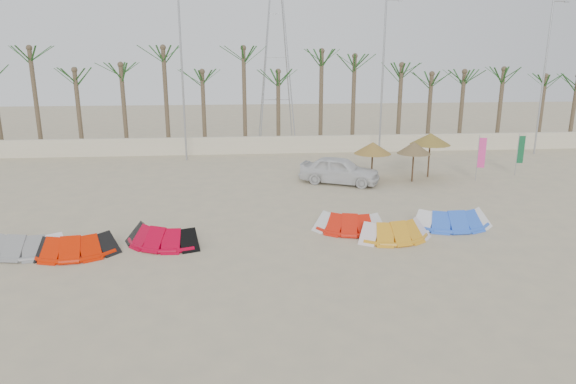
{
  "coord_description": "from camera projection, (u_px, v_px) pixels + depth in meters",
  "views": [
    {
      "loc": [
        -2.03,
        -16.41,
        7.46
      ],
      "look_at": [
        0.0,
        6.0,
        1.3
      ],
      "focal_mm": 32.0,
      "sensor_mm": 36.0,
      "label": 1
    }
  ],
  "objects": [
    {
      "name": "parasol_mid",
      "position": [
        414.0,
        148.0,
        30.01
      ],
      "size": [
        1.98,
        1.98,
        2.4
      ],
      "color": "#4C331E",
      "rests_on": "ground"
    },
    {
      "name": "parasol_left",
      "position": [
        373.0,
        148.0,
        30.58
      ],
      "size": [
        2.23,
        2.23,
        2.28
      ],
      "color": "#4C331E",
      "rests_on": "ground"
    },
    {
      "name": "ground",
      "position": [
        303.0,
        273.0,
        17.91
      ],
      "size": [
        120.0,
        120.0,
        0.0
      ],
      "primitive_type": "plane",
      "color": "#C2B18B",
      "rests_on": "ground"
    },
    {
      "name": "parasol_right",
      "position": [
        430.0,
        139.0,
        31.02
      ],
      "size": [
        2.44,
        2.44,
        2.73
      ],
      "color": "#4C331E",
      "rests_on": "ground"
    },
    {
      "name": "kite_grey",
      "position": [
        25.0,
        241.0,
        19.76
      ],
      "size": [
        3.56,
        2.04,
        0.9
      ],
      "color": "gray",
      "rests_on": "ground"
    },
    {
      "name": "flag_pink",
      "position": [
        481.0,
        154.0,
        30.33
      ],
      "size": [
        0.44,
        0.14,
        2.75
      ],
      "color": "#A5A8AD",
      "rests_on": "ground"
    },
    {
      "name": "kite_blue",
      "position": [
        450.0,
        217.0,
        22.68
      ],
      "size": [
        3.45,
        1.61,
        0.9
      ],
      "color": "blue",
      "rests_on": "ground"
    },
    {
      "name": "flag_green",
      "position": [
        520.0,
        151.0,
        31.69
      ],
      "size": [
        0.45,
        0.04,
        2.62
      ],
      "color": "#A5A8AD",
      "rests_on": "ground"
    },
    {
      "name": "car",
      "position": [
        340.0,
        170.0,
        29.91
      ],
      "size": [
        5.0,
        3.66,
        1.58
      ],
      "primitive_type": "imported",
      "rotation": [
        0.0,
        0.0,
        1.13
      ],
      "color": "silver",
      "rests_on": "ground"
    },
    {
      "name": "kite_red_left",
      "position": [
        75.0,
        243.0,
        19.59
      ],
      "size": [
        3.36,
        1.81,
        0.9
      ],
      "color": "red",
      "rests_on": "ground"
    },
    {
      "name": "kite_red_mid",
      "position": [
        162.0,
        234.0,
        20.57
      ],
      "size": [
        3.58,
        2.55,
        0.9
      ],
      "color": "#B3001F",
      "rests_on": "ground"
    },
    {
      "name": "boundary_wall",
      "position": [
        269.0,
        145.0,
        38.87
      ],
      "size": [
        60.0,
        0.3,
        1.3
      ],
      "primitive_type": "cube",
      "color": "beige",
      "rests_on": "ground"
    },
    {
      "name": "lamp_d",
      "position": [
        544.0,
        76.0,
        37.34
      ],
      "size": [
        1.25,
        0.14,
        11.0
      ],
      "color": "#A5A8AD",
      "rests_on": "ground"
    },
    {
      "name": "kite_red_right",
      "position": [
        348.0,
        221.0,
        22.16
      ],
      "size": [
        3.25,
        2.07,
        0.9
      ],
      "color": "red",
      "rests_on": "ground"
    },
    {
      "name": "lamp_b",
      "position": [
        183.0,
        77.0,
        35.08
      ],
      "size": [
        1.25,
        0.14,
        11.0
      ],
      "color": "#A5A8AD",
      "rests_on": "ground"
    },
    {
      "name": "palm_line",
      "position": [
        276.0,
        66.0,
        38.84
      ],
      "size": [
        52.0,
        4.0,
        7.7
      ],
      "color": "brown",
      "rests_on": "ground"
    },
    {
      "name": "lamp_c",
      "position": [
        383.0,
        77.0,
        36.3
      ],
      "size": [
        1.25,
        0.14,
        11.0
      ],
      "color": "#A5A8AD",
      "rests_on": "ground"
    },
    {
      "name": "kite_orange",
      "position": [
        394.0,
        228.0,
        21.19
      ],
      "size": [
        3.25,
        2.0,
        0.9
      ],
      "color": "orange",
      "rests_on": "ground"
    },
    {
      "name": "pylon",
      "position": [
        277.0,
        140.0,
        44.89
      ],
      "size": [
        3.0,
        3.0,
        14.0
      ],
      "primitive_type": null,
      "color": "#A5A8AD",
      "rests_on": "ground"
    }
  ]
}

